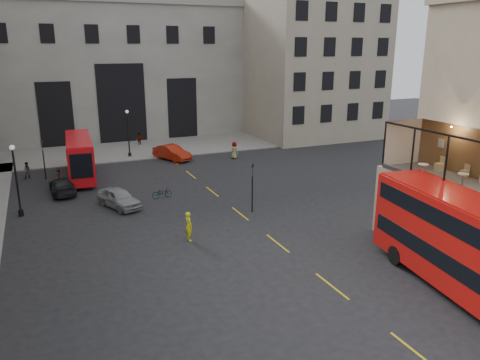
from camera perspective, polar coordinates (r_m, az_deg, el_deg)
name	(u,v)px	position (r m, az deg, el deg)	size (l,w,h in m)	color
ground	(363,279)	(26.51, 14.77, -11.58)	(140.00, 140.00, 0.00)	black
host_frontage	(458,222)	(29.88, 24.99, -4.70)	(3.00, 11.00, 4.50)	#BBA68C
cafe_floor	(463,184)	(29.21, 25.52, -0.46)	(3.00, 10.00, 0.10)	slate
gateway	(113,67)	(66.97, -15.21, 13.15)	(35.00, 10.60, 18.00)	#9A988F
building_right	(304,59)	(67.94, 7.87, 14.42)	(16.60, 18.60, 20.00)	gray
pavement_far	(124,150)	(58.14, -14.01, 3.59)	(40.00, 12.00, 0.12)	slate
traffic_light_near	(252,181)	(34.66, 1.52, -0.13)	(0.16, 0.20, 3.80)	black
traffic_light_far	(43,154)	(47.15, -22.88, 2.93)	(0.16, 0.20, 3.80)	black
street_lamp_a	(17,185)	(37.47, -25.53, -0.54)	(0.36, 0.36, 5.33)	black
street_lamp_b	(129,136)	(53.82, -13.43, 5.20)	(0.36, 0.36, 5.33)	black
bus_near	(470,244)	(25.50, 26.23, -7.05)	(4.50, 12.63, 4.93)	#B30F0C
bus_far	(80,155)	(46.54, -18.97, 2.86)	(2.78, 9.82, 3.88)	red
car_a	(119,198)	(37.38, -14.53, -2.14)	(1.77, 4.39, 1.50)	gray
car_b	(172,153)	(52.04, -8.31, 3.33)	(1.70, 4.88, 1.61)	#961A09
car_c	(62,186)	(42.35, -20.85, -0.66)	(1.90, 4.67, 1.36)	black
bicycle	(162,193)	(39.11, -9.50, -1.53)	(0.56, 1.61, 0.85)	gray
cyclist	(189,226)	(30.23, -6.27, -5.61)	(0.70, 0.46, 1.92)	yellow
pedestrian_a	(28,170)	(48.41, -24.47, 1.07)	(0.77, 0.60, 1.58)	gray
pedestrian_b	(70,147)	(57.60, -20.00, 3.85)	(1.18, 0.68, 1.82)	gray
pedestrian_c	(139,139)	(60.34, -12.17, 4.86)	(0.93, 0.39, 1.59)	gray
pedestrian_d	(234,150)	(52.03, -0.71, 3.64)	(0.92, 0.60, 1.88)	gray
pedestrian_e	(59,179)	(43.73, -21.24, 0.06)	(0.63, 0.42, 1.73)	gray
cafe_table_mid	(463,178)	(28.43, 25.53, 0.24)	(0.59, 0.59, 0.73)	beige
cafe_table_far	(423,168)	(29.77, 21.42, 1.37)	(0.59, 0.59, 0.74)	silver
cafe_chair_c	(464,173)	(30.55, 25.69, 0.74)	(0.39, 0.39, 0.78)	tan
cafe_chair_d	(439,167)	(31.46, 23.15, 1.51)	(0.50, 0.50, 0.91)	tan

